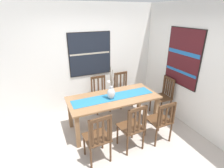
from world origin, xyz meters
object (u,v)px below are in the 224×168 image
at_px(chair_0, 163,95).
at_px(painting_on_side_wall, 183,58).
at_px(chair_1, 133,127).
at_px(centerpiece_vase, 111,93).
at_px(chair_4, 161,120).
at_px(dining_table, 113,101).
at_px(chair_3, 123,89).
at_px(painting_on_back_wall, 90,54).
at_px(chair_5, 98,137).
at_px(chair_2, 100,93).

distance_m(chair_0, painting_on_side_wall, 1.06).
relative_size(chair_1, painting_on_side_wall, 0.75).
distance_m(centerpiece_vase, painting_on_side_wall, 1.80).
bearing_deg(chair_0, chair_4, -131.57).
bearing_deg(centerpiece_vase, chair_1, -82.51).
xyz_separation_m(dining_table, chair_3, (0.66, 0.83, -0.16)).
bearing_deg(chair_3, centerpiece_vase, -130.03).
bearing_deg(chair_4, painting_on_side_wall, 31.72).
xyz_separation_m(chair_3, painting_on_back_wall, (-0.82, 0.27, 1.00)).
bearing_deg(chair_5, painting_on_back_wall, 75.15).
height_order(chair_5, painting_on_side_wall, painting_on_side_wall).
xyz_separation_m(centerpiece_vase, chair_4, (0.73, -0.78, -0.41)).
xyz_separation_m(dining_table, chair_2, (-0.02, 0.81, -0.16)).
xyz_separation_m(chair_1, painting_on_back_wall, (-0.17, 1.92, 0.98)).
height_order(dining_table, chair_5, chair_5).
xyz_separation_m(dining_table, centerpiece_vase, (-0.08, -0.06, 0.25)).
relative_size(centerpiece_vase, chair_2, 0.77).
xyz_separation_m(chair_3, chair_4, (-0.01, -1.67, -0.00)).
bearing_deg(chair_4, chair_5, -179.80).
height_order(centerpiece_vase, chair_4, centerpiece_vase).
xyz_separation_m(chair_5, painting_on_back_wall, (0.51, 1.94, 0.98)).
relative_size(dining_table, chair_0, 2.04).
relative_size(chair_3, chair_4, 1.02).
bearing_deg(chair_4, dining_table, 127.76).
xyz_separation_m(chair_0, painting_on_back_wall, (-1.55, 1.10, 0.97)).
bearing_deg(chair_2, painting_on_back_wall, 115.74).
bearing_deg(painting_on_back_wall, chair_2, -64.26).
bearing_deg(chair_2, centerpiece_vase, -94.19).
height_order(dining_table, chair_2, chair_2).
distance_m(centerpiece_vase, chair_4, 1.15).
xyz_separation_m(chair_0, chair_2, (-1.41, 0.81, -0.03)).
relative_size(chair_2, chair_5, 0.94).
xyz_separation_m(chair_2, chair_3, (0.68, 0.02, 0.00)).
bearing_deg(painting_on_back_wall, chair_0, -35.32).
bearing_deg(centerpiece_vase, painting_on_side_wall, -6.93).
height_order(centerpiece_vase, chair_1, centerpiece_vase).
relative_size(dining_table, painting_on_side_wall, 1.54).
distance_m(chair_5, painting_on_side_wall, 2.55).
height_order(chair_2, chair_4, chair_2).
relative_size(chair_5, painting_on_side_wall, 0.75).
bearing_deg(dining_table, chair_5, -128.42).
bearing_deg(painting_on_side_wall, chair_2, 146.41).
bearing_deg(chair_3, chair_0, -48.59).
xyz_separation_m(dining_table, painting_on_back_wall, (-0.16, 1.10, 0.84)).
bearing_deg(painting_on_side_wall, chair_3, 130.56).
bearing_deg(chair_1, chair_2, 91.31).
bearing_deg(chair_5, chair_0, 22.20).
distance_m(chair_4, chair_5, 1.32).
distance_m(chair_1, chair_2, 1.63).
distance_m(chair_0, chair_2, 1.63).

